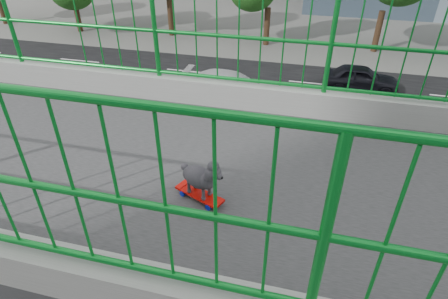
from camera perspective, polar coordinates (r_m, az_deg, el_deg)
road at (r=18.06m, az=12.75°, el=2.52°), size 18.00×90.00×0.02m
railing at (r=3.22m, az=14.20°, el=-2.97°), size 3.00×24.00×1.42m
skateboard at (r=3.13m, az=-3.79°, el=-6.98°), size 0.29×0.46×0.06m
poodle at (r=2.99m, az=-3.60°, el=-4.14°), size 0.27×0.40×0.36m
car_0 at (r=12.83m, az=-10.13°, el=-7.81°), size 1.67×4.16×1.42m
car_1 at (r=14.93m, az=26.31°, el=-4.19°), size 1.67×4.78×1.57m
car_3 at (r=20.47m, az=1.00°, el=9.63°), size 2.17×5.35×1.55m
car_4 at (r=23.16m, az=20.30°, el=10.31°), size 1.70×4.22×1.44m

